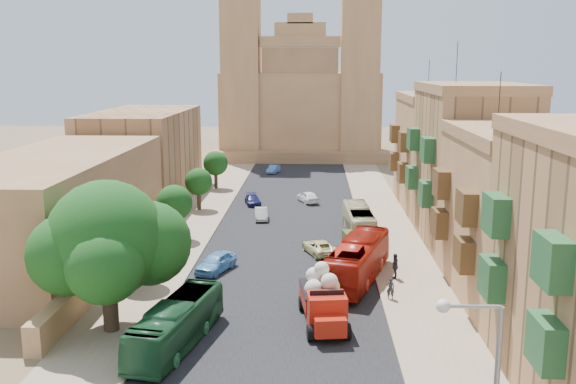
# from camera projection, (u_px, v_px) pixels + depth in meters

# --- Properties ---
(ground) EXTENTS (260.00, 260.00, 0.00)m
(ground) POSITION_uv_depth(u_px,v_px,m) (267.00, 364.00, 33.48)
(ground) COLOR brown
(road_surface) EXTENTS (14.00, 140.00, 0.01)m
(road_surface) POSITION_uv_depth(u_px,v_px,m) (290.00, 224.00, 62.87)
(road_surface) COLOR black
(road_surface) RESTS_ON ground
(sidewalk_east) EXTENTS (5.00, 140.00, 0.01)m
(sidewalk_east) POSITION_uv_depth(u_px,v_px,m) (387.00, 225.00, 62.49)
(sidewalk_east) COLOR #957C61
(sidewalk_east) RESTS_ON ground
(sidewalk_west) EXTENTS (5.00, 140.00, 0.01)m
(sidewalk_west) POSITION_uv_depth(u_px,v_px,m) (194.00, 223.00, 63.26)
(sidewalk_west) COLOR #957C61
(sidewalk_west) RESTS_ON ground
(kerb_east) EXTENTS (0.25, 140.00, 0.12)m
(kerb_east) POSITION_uv_depth(u_px,v_px,m) (361.00, 224.00, 62.58)
(kerb_east) COLOR #957C61
(kerb_east) RESTS_ON ground
(kerb_west) EXTENTS (0.25, 140.00, 0.12)m
(kerb_west) POSITION_uv_depth(u_px,v_px,m) (219.00, 223.00, 63.15)
(kerb_west) COLOR #957C61
(kerb_west) RESTS_ON ground
(townhouse_b) EXTENTS (9.00, 14.00, 14.90)m
(townhouse_b) POSITION_uv_depth(u_px,v_px,m) (519.00, 214.00, 42.50)
(townhouse_b) COLOR #9F7248
(townhouse_b) RESTS_ON ground
(townhouse_c) EXTENTS (9.00, 14.00, 17.40)m
(townhouse_c) POSITION_uv_depth(u_px,v_px,m) (470.00, 163.00, 55.98)
(townhouse_c) COLOR #A9794D
(townhouse_c) RESTS_ON ground
(townhouse_d) EXTENTS (9.00, 14.00, 15.90)m
(townhouse_d) POSITION_uv_depth(u_px,v_px,m) (439.00, 151.00, 69.84)
(townhouse_d) COLOR #9F7248
(townhouse_d) RESTS_ON ground
(west_wall) EXTENTS (1.00, 40.00, 1.80)m
(west_wall) POSITION_uv_depth(u_px,v_px,m) (135.00, 241.00, 53.41)
(west_wall) COLOR #9F7248
(west_wall) RESTS_ON ground
(west_building_low) EXTENTS (10.00, 28.00, 8.40)m
(west_building_low) POSITION_uv_depth(u_px,v_px,m) (58.00, 207.00, 51.02)
(west_building_low) COLOR olive
(west_building_low) RESTS_ON ground
(west_building_mid) EXTENTS (10.00, 22.00, 10.00)m
(west_building_mid) POSITION_uv_depth(u_px,v_px,m) (143.00, 153.00, 76.34)
(west_building_mid) COLOR #A9794D
(west_building_mid) RESTS_ON ground
(church) EXTENTS (28.00, 22.50, 36.30)m
(church) POSITION_uv_depth(u_px,v_px,m) (301.00, 100.00, 108.65)
(church) COLOR #9F7248
(church) RESTS_ON ground
(ficus_tree) EXTENTS (8.97, 8.25, 8.97)m
(ficus_tree) POSITION_uv_depth(u_px,v_px,m) (108.00, 243.00, 36.75)
(ficus_tree) COLOR #38291C
(ficus_tree) RESTS_ON ground
(street_tree_a) EXTENTS (3.24, 3.24, 4.98)m
(street_tree_a) POSITION_uv_depth(u_px,v_px,m) (138.00, 239.00, 44.99)
(street_tree_a) COLOR #38291C
(street_tree_a) RESTS_ON ground
(street_tree_b) EXTENTS (3.22, 3.22, 4.95)m
(street_tree_b) POSITION_uv_depth(u_px,v_px,m) (174.00, 203.00, 56.75)
(street_tree_b) COLOR #38291C
(street_tree_b) RESTS_ON ground
(street_tree_c) EXTENTS (2.95, 2.95, 4.53)m
(street_tree_c) POSITION_uv_depth(u_px,v_px,m) (199.00, 182.00, 68.57)
(street_tree_c) COLOR #38291C
(street_tree_c) RESTS_ON ground
(street_tree_d) EXTENTS (3.10, 3.10, 4.77)m
(street_tree_d) POSITION_uv_depth(u_px,v_px,m) (216.00, 163.00, 80.29)
(street_tree_d) COLOR #38291C
(street_tree_d) RESTS_ON ground
(red_truck) EXTENTS (3.13, 6.43, 3.62)m
(red_truck) POSITION_uv_depth(u_px,v_px,m) (323.00, 299.00, 38.35)
(red_truck) COLOR #AF1C0D
(red_truck) RESTS_ON ground
(olive_pickup) EXTENTS (2.42, 4.22, 1.64)m
(olive_pickup) POSITION_uv_depth(u_px,v_px,m) (357.00, 245.00, 52.68)
(olive_pickup) COLOR #41491B
(olive_pickup) RESTS_ON ground
(bus_green_north) EXTENTS (3.98, 9.56, 2.60)m
(bus_green_north) POSITION_uv_depth(u_px,v_px,m) (177.00, 324.00, 35.40)
(bus_green_north) COLOR #1D542D
(bus_green_north) RESTS_ON ground
(bus_red_east) EXTENTS (5.67, 11.27, 3.06)m
(bus_red_east) POSITION_uv_depth(u_px,v_px,m) (357.00, 260.00, 46.10)
(bus_red_east) COLOR #9D160B
(bus_red_east) RESTS_ON ground
(bus_cream_east) EXTENTS (2.61, 9.43, 2.60)m
(bus_cream_east) POSITION_uv_depth(u_px,v_px,m) (359.00, 221.00, 58.84)
(bus_cream_east) COLOR beige
(bus_cream_east) RESTS_ON ground
(car_blue_a) EXTENTS (3.11, 4.58, 1.45)m
(car_blue_a) POSITION_uv_depth(u_px,v_px,m) (216.00, 262.00, 48.31)
(car_blue_a) COLOR #539ACD
(car_blue_a) RESTS_ON ground
(car_white_a) EXTENTS (1.64, 3.68, 1.17)m
(car_white_a) POSITION_uv_depth(u_px,v_px,m) (261.00, 214.00, 64.59)
(car_white_a) COLOR beige
(car_white_a) RESTS_ON ground
(car_cream) EXTENTS (3.28, 4.63, 1.17)m
(car_cream) POSITION_uv_depth(u_px,v_px,m) (319.00, 247.00, 52.84)
(car_cream) COLOR beige
(car_cream) RESTS_ON ground
(car_dkblue) EXTENTS (2.34, 3.99, 1.09)m
(car_dkblue) POSITION_uv_depth(u_px,v_px,m) (253.00, 200.00, 71.40)
(car_dkblue) COLOR #111544
(car_dkblue) RESTS_ON ground
(car_white_b) EXTENTS (2.89, 4.14, 1.31)m
(car_white_b) POSITION_uv_depth(u_px,v_px,m) (308.00, 197.00, 72.57)
(car_white_b) COLOR white
(car_white_b) RESTS_ON ground
(car_blue_b) EXTENTS (1.92, 3.60, 1.13)m
(car_blue_b) POSITION_uv_depth(u_px,v_px,m) (273.00, 169.00, 92.29)
(car_blue_b) COLOR #4C79CB
(car_blue_b) RESTS_ON ground
(pedestrian_a) EXTENTS (0.57, 0.40, 1.47)m
(pedestrian_a) POSITION_uv_depth(u_px,v_px,m) (390.00, 288.00, 42.62)
(pedestrian_a) COLOR #2A282C
(pedestrian_a) RESTS_ON ground
(pedestrian_c) EXTENTS (0.52, 1.14, 1.91)m
(pedestrian_c) POSITION_uv_depth(u_px,v_px,m) (395.00, 266.00, 46.62)
(pedestrian_c) COLOR #282930
(pedestrian_c) RESTS_ON ground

